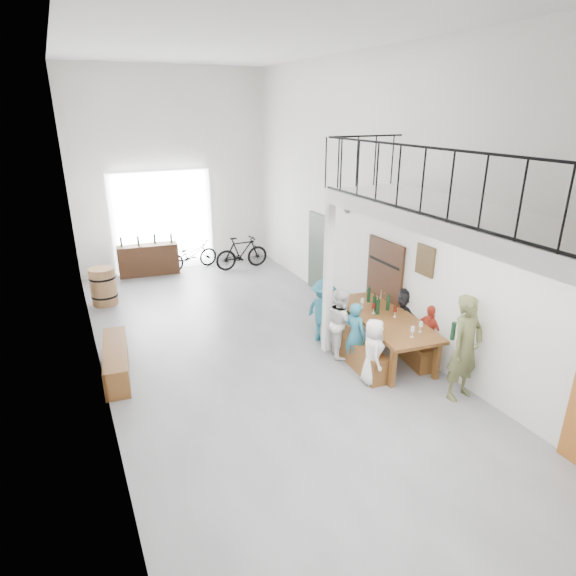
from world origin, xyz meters
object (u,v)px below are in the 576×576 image
side_bench (116,361)px  serving_counter (149,260)px  oak_barrel (104,286)px  tasting_table (386,320)px  host_standing (465,348)px  bench_inner (352,348)px  bicycle_near (191,255)px

side_bench → serving_counter: 5.51m
oak_barrel → serving_counter: oak_barrel is taller
tasting_table → host_standing: bearing=-73.8°
oak_barrel → host_standing: size_ratio=0.51×
bench_inner → serving_counter: serving_counter is taller
host_standing → bicycle_near: size_ratio=1.10×
side_bench → oak_barrel: bearing=87.2°
side_bench → oak_barrel: 3.52m
tasting_table → bicycle_near: 6.97m
oak_barrel → bicycle_near: size_ratio=0.56×
oak_barrel → tasting_table: bearing=-47.6°
serving_counter → bicycle_near: 1.21m
tasting_table → serving_counter: (-3.15, 6.73, -0.27)m
tasting_table → host_standing: (0.26, -1.72, 0.18)m
tasting_table → oak_barrel: size_ratio=2.91×
bench_inner → host_standing: size_ratio=1.16×
bench_inner → oak_barrel: 6.23m
bench_inner → host_standing: 2.12m
tasting_table → side_bench: (-4.70, 1.45, -0.45)m
bench_inner → host_standing: bearing=-58.9°
bench_inner → host_standing: host_standing is taller
side_bench → bicycle_near: size_ratio=1.12×
tasting_table → oak_barrel: bearing=140.0°
tasting_table → host_standing: host_standing is taller
host_standing → serving_counter: bearing=103.8°
side_bench → host_standing: size_ratio=1.02×
side_bench → oak_barrel: oak_barrel is taller
side_bench → bicycle_near: bearing=62.2°
side_bench → bicycle_near: (2.75, 5.23, 0.17)m
tasting_table → serving_counter: serving_counter is taller
tasting_table → oak_barrel: 6.72m
tasting_table → bicycle_near: (-1.95, 6.68, -0.28)m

